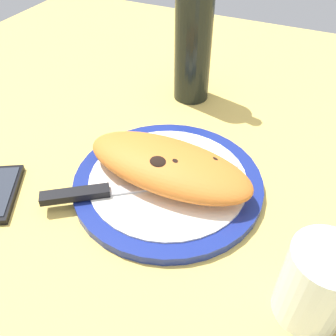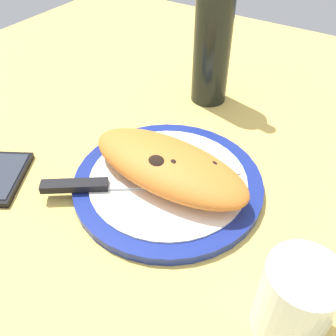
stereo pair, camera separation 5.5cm
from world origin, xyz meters
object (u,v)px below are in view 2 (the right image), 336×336
at_px(knife, 95,185).
at_px(water_glass, 293,305).
at_px(plate, 168,182).
at_px(calzone, 167,165).
at_px(wine_bottle, 213,41).
at_px(smartphone, 3,178).
at_px(fork, 186,150).

distance_m(knife, water_glass, 0.31).
xyz_separation_m(knife, water_glass, (-0.31, 0.04, 0.02)).
distance_m(plate, water_glass, 0.26).
bearing_deg(calzone, wine_bottle, -75.56).
height_order(knife, water_glass, water_glass).
relative_size(smartphone, water_glass, 1.27).
xyz_separation_m(plate, smartphone, (0.23, 0.13, -0.00)).
xyz_separation_m(calzone, wine_bottle, (0.07, -0.27, 0.08)).
height_order(calzone, smartphone, calzone).
xyz_separation_m(calzone, fork, (0.01, -0.07, -0.02)).
height_order(fork, water_glass, water_glass).
bearing_deg(smartphone, water_glass, -178.22).
distance_m(plate, calzone, 0.03).
relative_size(knife, smartphone, 1.50).
bearing_deg(knife, smartphone, 20.00).
distance_m(fork, knife, 0.17).
bearing_deg(calzone, plate, 176.33).
bearing_deg(fork, smartphone, 42.85).
xyz_separation_m(fork, knife, (0.07, 0.15, 0.00)).
bearing_deg(water_glass, smartphone, 1.78).
bearing_deg(wine_bottle, fork, 107.37).
relative_size(plate, fork, 1.76).
relative_size(calzone, wine_bottle, 0.87).
height_order(plate, smartphone, plate).
height_order(plate, water_glass, water_glass).
bearing_deg(wine_bottle, water_glass, 128.12).
relative_size(knife, water_glass, 1.90).
relative_size(fork, wine_bottle, 0.54).
relative_size(water_glass, wine_bottle, 0.34).
height_order(plate, wine_bottle, wine_bottle).
relative_size(plate, calzone, 1.09).
bearing_deg(fork, knife, 64.75).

